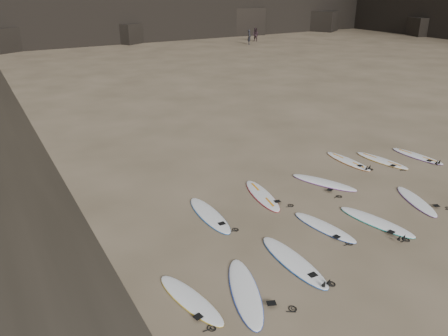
% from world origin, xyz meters
% --- Properties ---
extents(ground, '(240.00, 240.00, 0.00)m').
position_xyz_m(ground, '(0.00, 0.00, 0.00)').
color(ground, '#897559').
rests_on(ground, ground).
extents(surfboard_0, '(1.58, 2.74, 0.10)m').
position_xyz_m(surfboard_0, '(-4.53, -1.22, 0.05)').
color(surfboard_0, white).
rests_on(surfboard_0, ground).
extents(surfboard_1, '(0.70, 2.74, 0.10)m').
position_xyz_m(surfboard_1, '(-2.73, -0.82, 0.05)').
color(surfboard_1, white).
rests_on(surfboard_1, ground).
extents(surfboard_2, '(0.92, 2.38, 0.08)m').
position_xyz_m(surfboard_2, '(-0.79, 0.12, 0.04)').
color(surfboard_2, white).
rests_on(surfboard_2, ground).
extents(surfboard_3, '(1.14, 2.64, 0.09)m').
position_xyz_m(surfboard_3, '(0.84, -0.45, 0.05)').
color(surfboard_3, white).
rests_on(surfboard_3, ground).
extents(surfboard_4, '(1.35, 2.34, 0.08)m').
position_xyz_m(surfboard_4, '(3.13, -0.16, 0.04)').
color(surfboard_4, white).
rests_on(surfboard_4, ground).
extents(surfboard_5, '(0.75, 2.66, 0.09)m').
position_xyz_m(surfboard_5, '(-3.48, 2.55, 0.05)').
color(surfboard_5, white).
rests_on(surfboard_5, ground).
extents(surfboard_6, '(1.10, 2.63, 0.09)m').
position_xyz_m(surfboard_6, '(-1.21, 2.85, 0.05)').
color(surfboard_6, white).
rests_on(surfboard_6, ground).
extents(surfboard_7, '(1.64, 2.56, 0.09)m').
position_xyz_m(surfboard_7, '(1.40, 2.56, 0.05)').
color(surfboard_7, white).
rests_on(surfboard_7, ground).
extents(surfboard_8, '(0.59, 2.41, 0.09)m').
position_xyz_m(surfboard_8, '(3.72, 3.66, 0.04)').
color(surfboard_8, white).
rests_on(surfboard_8, ground).
extents(surfboard_9, '(0.93, 2.49, 0.09)m').
position_xyz_m(surfboard_9, '(5.00, 3.00, 0.04)').
color(surfboard_9, white).
rests_on(surfboard_9, ground).
extents(surfboard_10, '(0.79, 2.41, 0.09)m').
position_xyz_m(surfboard_10, '(6.72, 2.59, 0.04)').
color(surfboard_10, white).
rests_on(surfboard_10, ground).
extents(surfboard_11, '(1.01, 2.42, 0.08)m').
position_xyz_m(surfboard_11, '(-5.80, -0.80, 0.04)').
color(surfboard_11, white).
rests_on(surfboard_11, ground).
extents(person_a, '(0.68, 0.74, 1.69)m').
position_xyz_m(person_a, '(20.21, 36.51, 0.84)').
color(person_a, black).
rests_on(person_a, ground).
extents(person_b, '(0.90, 0.98, 1.62)m').
position_xyz_m(person_b, '(22.40, 38.42, 0.81)').
color(person_b, black).
rests_on(person_b, ground).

